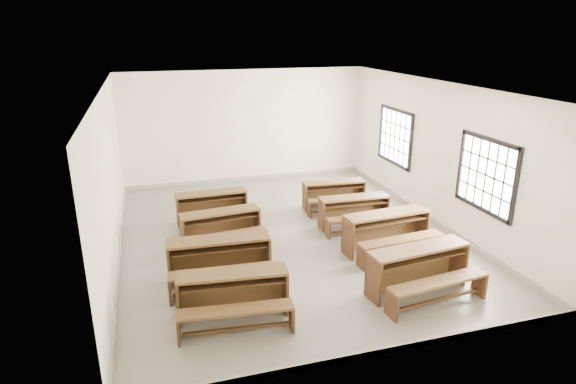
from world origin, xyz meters
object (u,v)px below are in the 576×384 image
object	(u,v)px
desk_set_3	(212,205)
desk_set_7	(334,193)
desk_set_0	(233,292)
desk_set_2	(221,226)
desk_set_1	(220,257)
desk_set_4	(420,267)
desk_set_6	(355,210)
desk_set_5	(388,229)

from	to	relation	value
desk_set_3	desk_set_7	distance (m)	3.04
desk_set_0	desk_set_2	world-z (taller)	desk_set_0
desk_set_3	desk_set_1	bearing A→B (deg)	-96.99
desk_set_4	desk_set_7	bearing A→B (deg)	81.81
desk_set_7	desk_set_2	bearing A→B (deg)	-151.65
desk_set_1	desk_set_6	bearing A→B (deg)	29.00
desk_set_5	desk_set_7	distance (m)	2.56
desk_set_2	desk_set_6	xyz separation A→B (m)	(3.03, 0.10, -0.01)
desk_set_6	desk_set_3	bearing A→B (deg)	161.24
desk_set_4	desk_set_5	world-z (taller)	desk_set_4
desk_set_0	desk_set_3	size ratio (longest dim) A/B	1.09
desk_set_1	desk_set_5	distance (m)	3.44
desk_set_1	desk_set_4	distance (m)	3.44
desk_set_3	desk_set_5	distance (m)	4.04
desk_set_0	desk_set_7	bearing A→B (deg)	56.72
desk_set_1	desk_set_7	distance (m)	4.36
desk_set_2	desk_set_5	bearing A→B (deg)	-27.17
desk_set_3	desk_set_4	distance (m)	5.05
desk_set_3	desk_set_5	world-z (taller)	desk_set_5
desk_set_2	desk_set_7	size ratio (longest dim) A/B	1.07
desk_set_0	desk_set_6	distance (m)	4.31
desk_set_0	desk_set_2	distance (m)	2.71
desk_set_0	desk_set_3	bearing A→B (deg)	92.35
desk_set_4	desk_set_3	bearing A→B (deg)	118.83
desk_set_3	desk_set_7	bearing A→B (deg)	-0.66
desk_set_0	desk_set_2	bearing A→B (deg)	90.58
desk_set_1	desk_set_3	xyz separation A→B (m)	(0.26, 2.80, -0.05)
desk_set_2	desk_set_5	distance (m)	3.38
desk_set_1	desk_set_4	bearing A→B (deg)	-19.65
desk_set_4	desk_set_7	world-z (taller)	desk_set_4
desk_set_0	desk_set_4	bearing A→B (deg)	3.41
desk_set_1	desk_set_6	xyz separation A→B (m)	(3.30, 1.61, -0.06)
desk_set_4	desk_set_7	size ratio (longest dim) A/B	1.18
desk_set_5	desk_set_7	bearing A→B (deg)	87.62
desk_set_6	desk_set_7	xyz separation A→B (m)	(0.00, 1.24, -0.01)
desk_set_5	desk_set_2	bearing A→B (deg)	153.78
desk_set_1	desk_set_5	bearing A→B (deg)	7.82
desk_set_7	desk_set_0	bearing A→B (deg)	-124.57
desk_set_0	desk_set_5	world-z (taller)	desk_set_5
desk_set_5	desk_set_7	xyz separation A→B (m)	(-0.12, 2.56, -0.07)
desk_set_5	desk_set_1	bearing A→B (deg)	179.73
desk_set_4	desk_set_6	world-z (taller)	desk_set_4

